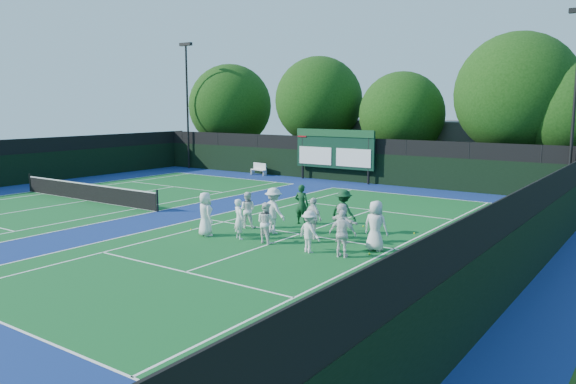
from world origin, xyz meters
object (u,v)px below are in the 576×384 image
Objects in this scene: coach_left at (302,204)px; bench at (259,169)px; tennis_net at (87,192)px; scoreboard at (334,149)px.

bench is at bearing -53.90° from coach_left.
coach_left reaches higher than tennis_net.
tennis_net is at bearing -115.60° from scoreboard.
scoreboard is 3.40× the size of coach_left.
scoreboard is 4.08× the size of bench.
scoreboard is 6.56m from bench.
bench is 0.83× the size of coach_left.
scoreboard reaches higher than coach_left.
scoreboard is at bearing 64.40° from tennis_net.
bench is (0.65, 14.37, -0.01)m from tennis_net.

